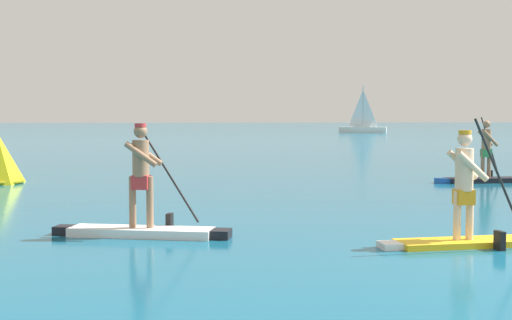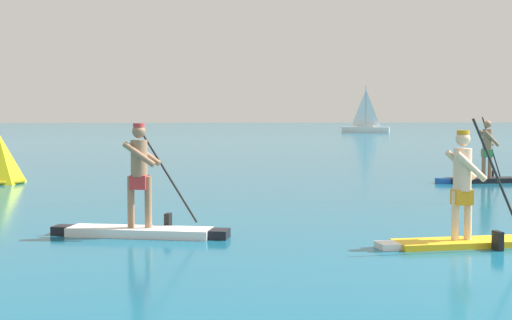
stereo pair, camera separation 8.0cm
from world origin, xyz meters
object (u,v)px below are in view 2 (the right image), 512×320
Objects in this scene: paddleboarder_near_left at (141,211)px; sailboat_right_horizon at (366,127)px; paddleboarder_mid_center at (470,217)px; paddleboarder_far_right at (491,171)px.

sailboat_right_horizon is at bearing 87.26° from paddleboarder_near_left.
paddleboarder_mid_center is at bearing -84.53° from sailboat_right_horizon.
sailboat_right_horizon reaches higher than paddleboarder_far_right.
sailboat_right_horizon is (26.26, 69.25, 0.33)m from paddleboarder_near_left.
paddleboarder_near_left is 0.97× the size of paddleboarder_mid_center.
paddleboarder_far_right is (9.86, 7.57, -0.06)m from paddleboarder_near_left.
paddleboarder_near_left is at bearing 159.30° from paddleboarder_mid_center.
paddleboarder_mid_center is at bearing -0.86° from paddleboarder_near_left.
paddleboarder_far_right is 0.57× the size of sailboat_right_horizon.
paddleboarder_near_left is 4.97m from paddleboarder_mid_center.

